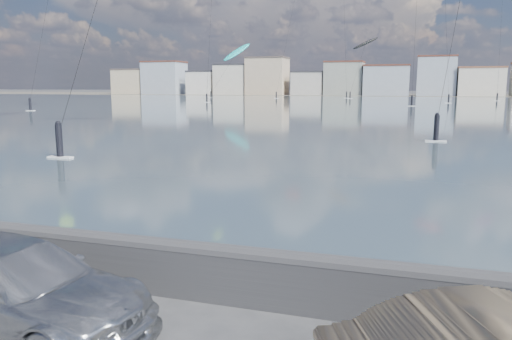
{
  "coord_description": "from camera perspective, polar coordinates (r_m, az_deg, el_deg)",
  "views": [
    {
      "loc": [
        3.89,
        -5.18,
        3.84
      ],
      "look_at": [
        1.0,
        4.0,
        2.2
      ],
      "focal_mm": 35.0,
      "sensor_mm": 36.0,
      "label": 1
    }
  ],
  "objects": [
    {
      "name": "kitesurfer_8",
      "position": [
        156.3,
        12.38,
        13.89
      ],
      "size": [
        8.35,
        14.36,
        18.52
      ],
      "color": "black",
      "rests_on": "ground"
    },
    {
      "name": "far_buildings",
      "position": [
        191.21,
        16.94,
        9.93
      ],
      "size": [
        240.79,
        13.26,
        14.6
      ],
      "color": "beige",
      "rests_on": "ground"
    },
    {
      "name": "seawall",
      "position": [
        9.37,
        -8.39,
        -10.78
      ],
      "size": [
        400.0,
        0.36,
        1.08
      ],
      "color": "#28282B",
      "rests_on": "ground"
    },
    {
      "name": "far_shore_strip",
      "position": [
        205.26,
        16.54,
        8.23
      ],
      "size": [
        500.0,
        60.0,
        0.0
      ],
      "primitive_type": "cube",
      "color": "#4C473D",
      "rests_on": "ground"
    },
    {
      "name": "bay_water",
      "position": [
        96.84,
        15.25,
        7.08
      ],
      "size": [
        500.0,
        177.0,
        0.0
      ],
      "primitive_type": "cube",
      "color": "#3D4F5C",
      "rests_on": "ground"
    },
    {
      "name": "kitesurfer_17",
      "position": [
        166.37,
        -2.26,
        13.26
      ],
      "size": [
        9.38,
        18.87,
        18.03
      ],
      "color": "#19BFBF",
      "rests_on": "ground"
    },
    {
      "name": "car_silver",
      "position": [
        8.91,
        -25.9,
        -11.96
      ],
      "size": [
        5.02,
        2.46,
        1.41
      ],
      "primitive_type": "imported",
      "rotation": [
        0.0,
        0.0,
        1.47
      ],
      "color": "#B3B6BA",
      "rests_on": "ground"
    }
  ]
}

